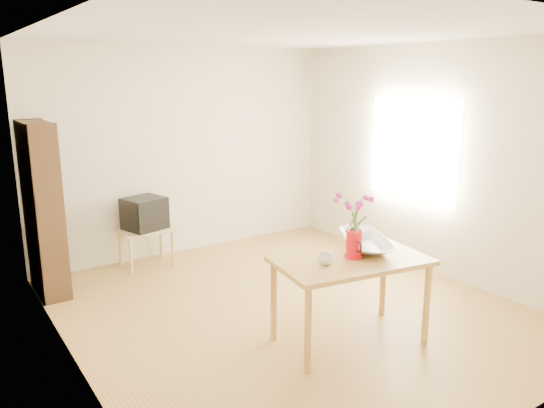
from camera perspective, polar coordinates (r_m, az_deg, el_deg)
room at (r=4.94m, az=2.20°, el=2.78°), size 4.50×4.50×4.50m
table at (r=4.50m, az=8.48°, el=-6.95°), size 1.36×0.91×0.75m
tv_stand at (r=6.52m, az=-13.43°, el=-3.20°), size 0.60×0.45×0.46m
bookshelf at (r=5.91m, az=-23.34°, el=-1.11°), size 0.28×0.70×1.80m
pitcher at (r=4.46m, az=8.78°, el=-4.44°), size 0.15×0.23×0.23m
flowers at (r=4.38m, az=8.93°, el=-0.67°), size 0.27×0.27×0.38m
mug at (r=4.30m, az=5.73°, el=-5.92°), size 0.16×0.16×0.09m
bowl at (r=4.73m, az=10.13°, el=-1.58°), size 0.73×0.73×0.51m
teacup_a at (r=4.71m, az=9.75°, el=-2.27°), size 0.08×0.08×0.06m
teacup_b at (r=4.79m, az=10.33°, el=-2.04°), size 0.09×0.09×0.06m
television at (r=6.46m, az=-13.59°, el=-0.92°), size 0.52×0.50×0.38m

